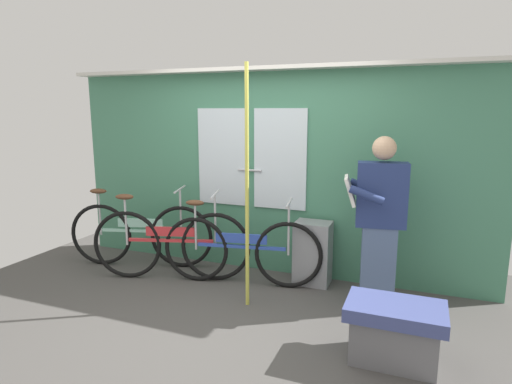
{
  "coord_description": "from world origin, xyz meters",
  "views": [
    {
      "loc": [
        1.6,
        -3.09,
        1.83
      ],
      "look_at": [
        0.12,
        0.69,
        1.05
      ],
      "focal_mm": 30.0,
      "sensor_mm": 36.0,
      "label": 1
    }
  ],
  "objects_px": {
    "handrail_pole": "(247,189)",
    "bench_seat_corner": "(394,331)",
    "bicycle_leaning_behind": "(170,244)",
    "passenger_reading_newspaper": "(379,220)",
    "bicycle_by_pole": "(140,234)",
    "bicycle_near_door": "(241,250)",
    "trash_bin_by_wall": "(313,253)"
  },
  "relations": [
    {
      "from": "bicycle_near_door",
      "to": "handrail_pole",
      "type": "xyz_separation_m",
      "value": [
        0.26,
        -0.43,
        0.74
      ]
    },
    {
      "from": "bicycle_near_door",
      "to": "bench_seat_corner",
      "type": "xyz_separation_m",
      "value": [
        1.62,
        -0.91,
        -0.14
      ]
    },
    {
      "from": "handrail_pole",
      "to": "bench_seat_corner",
      "type": "height_order",
      "value": "handrail_pole"
    },
    {
      "from": "trash_bin_by_wall",
      "to": "handrail_pole",
      "type": "distance_m",
      "value": 1.16
    },
    {
      "from": "handrail_pole",
      "to": "bicycle_near_door",
      "type": "bearing_deg",
      "value": 120.82
    },
    {
      "from": "bicycle_near_door",
      "to": "bicycle_leaning_behind",
      "type": "relative_size",
      "value": 1.01
    },
    {
      "from": "bicycle_leaning_behind",
      "to": "trash_bin_by_wall",
      "type": "relative_size",
      "value": 2.48
    },
    {
      "from": "bicycle_near_door",
      "to": "handrail_pole",
      "type": "height_order",
      "value": "handrail_pole"
    },
    {
      "from": "bicycle_by_pole",
      "to": "bicycle_leaning_behind",
      "type": "bearing_deg",
      "value": -37.78
    },
    {
      "from": "bicycle_by_pole",
      "to": "trash_bin_by_wall",
      "type": "relative_size",
      "value": 2.46
    },
    {
      "from": "bicycle_by_pole",
      "to": "bench_seat_corner",
      "type": "bearing_deg",
      "value": -34.62
    },
    {
      "from": "trash_bin_by_wall",
      "to": "bicycle_leaning_behind",
      "type": "bearing_deg",
      "value": -162.95
    },
    {
      "from": "bicycle_leaning_behind",
      "to": "trash_bin_by_wall",
      "type": "distance_m",
      "value": 1.54
    },
    {
      "from": "bicycle_leaning_behind",
      "to": "passenger_reading_newspaper",
      "type": "distance_m",
      "value": 2.21
    },
    {
      "from": "bicycle_leaning_behind",
      "to": "bicycle_by_pole",
      "type": "relative_size",
      "value": 1.01
    },
    {
      "from": "bicycle_leaning_behind",
      "to": "trash_bin_by_wall",
      "type": "height_order",
      "value": "bicycle_leaning_behind"
    },
    {
      "from": "bicycle_leaning_behind",
      "to": "passenger_reading_newspaper",
      "type": "relative_size",
      "value": 1.04
    },
    {
      "from": "bicycle_leaning_behind",
      "to": "bench_seat_corner",
      "type": "distance_m",
      "value": 2.51
    },
    {
      "from": "bicycle_leaning_behind",
      "to": "handrail_pole",
      "type": "bearing_deg",
      "value": -32.48
    },
    {
      "from": "bicycle_by_pole",
      "to": "passenger_reading_newspaper",
      "type": "relative_size",
      "value": 1.04
    },
    {
      "from": "handrail_pole",
      "to": "bench_seat_corner",
      "type": "bearing_deg",
      "value": -19.48
    },
    {
      "from": "bicycle_near_door",
      "to": "passenger_reading_newspaper",
      "type": "relative_size",
      "value": 1.05
    },
    {
      "from": "bicycle_near_door",
      "to": "bicycle_leaning_behind",
      "type": "bearing_deg",
      "value": -179.73
    },
    {
      "from": "bicycle_leaning_behind",
      "to": "bench_seat_corner",
      "type": "bearing_deg",
      "value": -34.83
    },
    {
      "from": "bicycle_near_door",
      "to": "bicycle_by_pole",
      "type": "relative_size",
      "value": 1.01
    },
    {
      "from": "handrail_pole",
      "to": "passenger_reading_newspaper",
      "type": "bearing_deg",
      "value": 19.68
    },
    {
      "from": "bicycle_near_door",
      "to": "bench_seat_corner",
      "type": "relative_size",
      "value": 2.41
    },
    {
      "from": "bench_seat_corner",
      "to": "bicycle_leaning_behind",
      "type": "bearing_deg",
      "value": 162.25
    },
    {
      "from": "passenger_reading_newspaper",
      "to": "bench_seat_corner",
      "type": "height_order",
      "value": "passenger_reading_newspaper"
    },
    {
      "from": "bicycle_by_pole",
      "to": "bench_seat_corner",
      "type": "distance_m",
      "value": 3.1
    },
    {
      "from": "bicycle_by_pole",
      "to": "handrail_pole",
      "type": "bearing_deg",
      "value": -33.77
    },
    {
      "from": "bicycle_by_pole",
      "to": "handrail_pole",
      "type": "relative_size",
      "value": 0.74
    }
  ]
}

